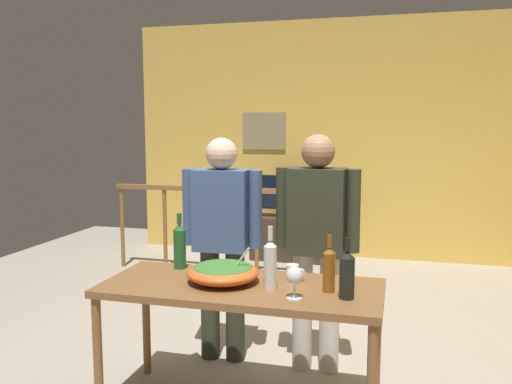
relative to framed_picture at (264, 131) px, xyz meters
name	(u,v)px	position (x,y,z in m)	size (l,w,h in m)	color
ground_plane	(281,353)	(0.87, -2.95, -1.54)	(7.82, 7.82, 0.00)	#9E9384
back_wall	(334,140)	(0.87, 0.06, -0.10)	(5.01, 0.10, 2.87)	gold
framed_picture	(264,131)	(0.00, 0.00, 0.00)	(0.55, 0.03, 0.46)	#857B56
stair_railing	(245,220)	(0.08, -1.11, -0.93)	(2.21, 0.10, 1.00)	brown
tv_console	(289,238)	(0.39, -0.29, -1.28)	(0.90, 0.40, 0.52)	#38281E
flat_screen_tv	(289,193)	(0.39, -0.32, -0.73)	(0.67, 0.12, 0.50)	black
serving_table	(241,298)	(0.82, -3.76, -0.87)	(1.54, 0.66, 0.74)	brown
salad_bowl	(223,271)	(0.71, -3.74, -0.73)	(0.41, 0.41, 0.21)	#DB5B23
wine_glass	(294,277)	(1.15, -3.92, -0.68)	(0.09, 0.09, 0.17)	silver
wine_bottle_green	(180,245)	(0.36, -3.53, -0.65)	(0.08, 0.08, 0.34)	#1E5628
wine_bottle_clear	(270,264)	(0.99, -3.79, -0.66)	(0.07, 0.07, 0.34)	silver
wine_bottle_amber	(329,269)	(1.30, -3.75, -0.67)	(0.06, 0.06, 0.31)	brown
wine_bottle_dark	(347,274)	(1.41, -3.84, -0.67)	(0.08, 0.08, 0.32)	black
mug_white	(293,273)	(1.08, -3.61, -0.75)	(0.11, 0.07, 0.09)	white
person_standing_left	(222,232)	(0.50, -3.12, -0.64)	(0.56, 0.23, 1.54)	#2D3323
person_standing_right	(317,235)	(1.14, -3.12, -0.63)	(0.55, 0.23, 1.56)	beige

